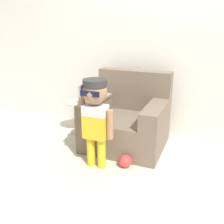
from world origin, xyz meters
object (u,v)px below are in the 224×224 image
(armchair, at_px, (127,121))
(person_child, at_px, (95,110))
(toy_ball, at_px, (125,161))
(side_table, at_px, (78,114))

(armchair, bearing_deg, person_child, -101.24)
(armchair, height_order, person_child, person_child)
(armchair, height_order, toy_ball, armchair)
(side_table, relative_size, toy_ball, 3.16)
(person_child, bearing_deg, side_table, 129.71)
(armchair, xyz_separation_m, side_table, (-0.80, 0.13, -0.05))
(armchair, bearing_deg, side_table, 170.46)
(side_table, xyz_separation_m, toy_ball, (0.98, -0.70, -0.21))
(person_child, relative_size, side_table, 2.16)
(toy_ball, bearing_deg, armchair, 107.51)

